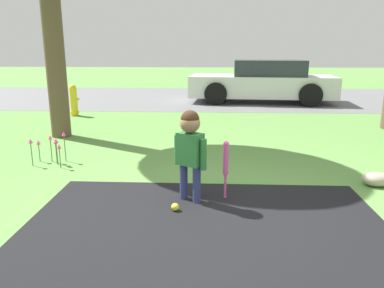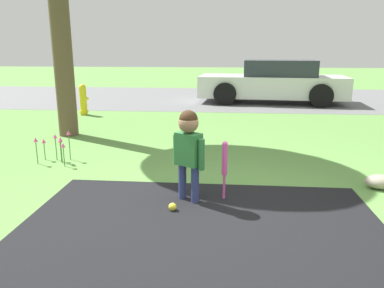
% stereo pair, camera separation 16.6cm
% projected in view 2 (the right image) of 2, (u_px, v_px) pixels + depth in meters
% --- Properties ---
extents(ground_plane, '(60.00, 60.00, 0.00)m').
position_uv_depth(ground_plane, '(222.00, 222.00, 3.52)').
color(ground_plane, '#5B8C42').
extents(street_strip, '(40.00, 6.00, 0.01)m').
position_uv_depth(street_strip, '(226.00, 98.00, 12.41)').
color(street_strip, slate).
rests_on(street_strip, ground).
extents(child, '(0.35, 0.27, 0.98)m').
position_uv_depth(child, '(189.00, 143.00, 3.86)').
color(child, navy).
rests_on(child, ground).
extents(baseball_bat, '(0.06, 0.06, 0.64)m').
position_uv_depth(baseball_bat, '(225.00, 162.00, 3.96)').
color(baseball_bat, '#E54CA5').
rests_on(baseball_bat, ground).
extents(sports_ball, '(0.08, 0.08, 0.08)m').
position_uv_depth(sports_ball, '(173.00, 207.00, 3.75)').
color(sports_ball, yellow).
rests_on(sports_ball, ground).
extents(fire_hydrant, '(0.24, 0.21, 0.75)m').
position_uv_depth(fire_hydrant, '(83.00, 100.00, 9.12)').
color(fire_hydrant, yellow).
rests_on(fire_hydrant, ground).
extents(parked_car, '(4.37, 2.06, 1.26)m').
position_uv_depth(parked_car, '(273.00, 82.00, 11.17)').
color(parked_car, silver).
rests_on(parked_car, ground).
extents(flower_bed, '(0.49, 0.38, 0.44)m').
position_uv_depth(flower_bed, '(55.00, 141.00, 5.30)').
color(flower_bed, '#38702D').
rests_on(flower_bed, ground).
extents(edging_rock, '(0.35, 0.24, 0.16)m').
position_uv_depth(edging_rock, '(380.00, 182.00, 4.34)').
color(edging_rock, '#9E937F').
rests_on(edging_rock, ground).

